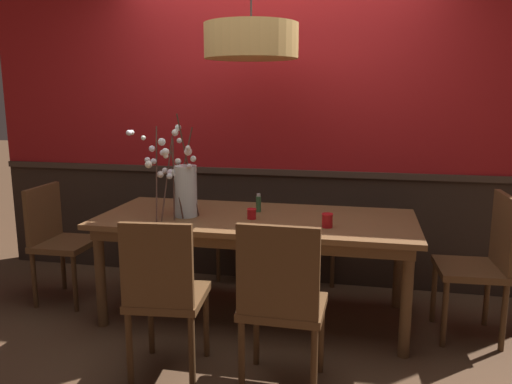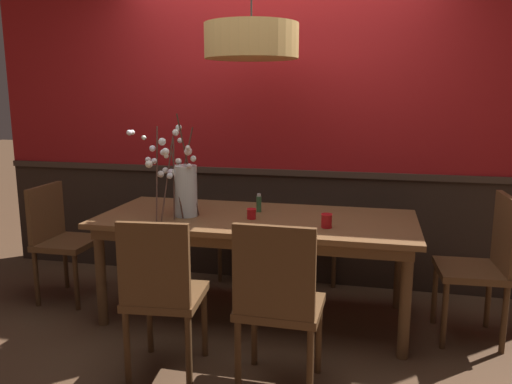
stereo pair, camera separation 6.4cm
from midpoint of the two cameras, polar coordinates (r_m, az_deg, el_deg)
ground_plane at (r=3.75m, az=-0.50°, el=-13.72°), size 24.00×24.00×0.00m
back_wall at (r=4.19m, az=1.89°, el=9.79°), size 4.99×0.14×2.98m
dining_table at (r=3.53m, az=-0.52°, el=-3.98°), size 2.17×0.93×0.73m
chair_near_side_right at (r=2.67m, az=2.14°, el=-11.93°), size 0.44×0.41×0.94m
chair_far_side_left at (r=4.43m, az=-1.72°, el=-2.39°), size 0.42×0.45×0.98m
chair_head_west_end at (r=4.16m, az=-21.85°, el=-4.62°), size 0.40×0.44×0.89m
chair_far_side_right at (r=4.37m, az=6.10°, el=-3.15°), size 0.42×0.42×0.88m
chair_near_side_left at (r=2.85m, az=-10.93°, el=-10.89°), size 0.44×0.46×0.92m
chair_head_east_end at (r=3.56m, az=23.72°, el=-6.91°), size 0.43×0.45×0.95m
vase_with_blossoms at (r=3.52m, az=-8.80°, el=0.53°), size 0.45×0.36×0.71m
candle_holder_nearer_center at (r=3.43m, az=-1.03°, el=-2.45°), size 0.07×0.07×0.07m
candle_holder_nearer_edge at (r=3.24m, az=7.48°, el=-3.18°), size 0.07×0.07×0.09m
condiment_bottle at (r=3.63m, az=-0.22°, el=-1.29°), size 0.04×0.04×0.13m
pendant_lamp at (r=3.52m, az=-1.09°, el=16.62°), size 0.63×0.63×1.18m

